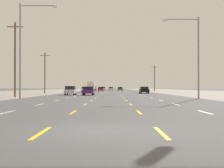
# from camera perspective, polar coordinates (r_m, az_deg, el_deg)

# --- Properties ---
(ground_plane) EXTENTS (572.00, 572.00, 0.00)m
(ground_plane) POSITION_cam_1_polar(r_m,az_deg,el_deg) (75.65, 0.01, -1.61)
(ground_plane) COLOR #4C4C4F
(lot_apron_left) EXTENTS (28.00, 440.00, 0.01)m
(lot_apron_left) POSITION_cam_1_polar(r_m,az_deg,el_deg) (79.70, -18.09, -1.52)
(lot_apron_left) COLOR gray
(lot_apron_left) RESTS_ON ground
(lot_apron_right) EXTENTS (28.00, 440.00, 0.01)m
(lot_apron_right) POSITION_cam_1_polar(r_m,az_deg,el_deg) (79.50, 18.16, -1.53)
(lot_apron_right) COLOR gray
(lot_apron_right) RESTS_ON ground
(lane_markings) EXTENTS (10.64, 227.60, 0.01)m
(lane_markings) POSITION_cam_1_polar(r_m,az_deg,el_deg) (114.15, 0.09, -1.26)
(lane_markings) COLOR white
(lane_markings) RESTS_ON ground
(signal_span_wire) EXTENTS (27.41, 0.53, 9.93)m
(signal_span_wire) POSITION_cam_1_polar(r_m,az_deg,el_deg) (19.95, -1.17, 12.01)
(signal_span_wire) COLOR brown
(signal_span_wire) RESTS_ON ground
(sedan_inner_left_nearest) EXTENTS (1.80, 4.50, 1.46)m
(sedan_inner_left_nearest) POSITION_cam_1_polar(r_m,az_deg,el_deg) (52.82, -4.03, -1.22)
(sedan_inner_left_nearest) COLOR #4C196B
(sedan_inner_left_nearest) RESTS_ON ground
(hatchback_far_left_near) EXTENTS (1.72, 3.90, 1.54)m
(hatchback_far_left_near) POSITION_cam_1_polar(r_m,az_deg,el_deg) (54.31, -7.29, -1.17)
(hatchback_far_left_near) COLOR silver
(hatchback_far_left_near) RESTS_ON ground
(sedan_far_right_mid) EXTENTS (1.80, 4.50, 1.46)m
(sedan_far_right_mid) POSITION_cam_1_polar(r_m,az_deg,el_deg) (67.44, 6.10, -1.08)
(sedan_far_right_mid) COLOR black
(sedan_far_right_mid) RESTS_ON ground
(sedan_far_left_midfar) EXTENTS (1.80, 4.50, 1.46)m
(sedan_far_left_midfar) POSITION_cam_1_polar(r_m,az_deg,el_deg) (83.84, -4.66, -0.99)
(sedan_far_left_midfar) COLOR white
(sedan_far_left_midfar) RESTS_ON ground
(sedan_inner_left_far) EXTENTS (1.80, 4.50, 1.46)m
(sedan_inner_left_far) POSITION_cam_1_polar(r_m,az_deg,el_deg) (104.28, -1.81, -0.91)
(sedan_inner_left_far) COLOR red
(sedan_inner_left_far) RESTS_ON ground
(box_truck_far_left_farther) EXTENTS (2.40, 7.20, 3.23)m
(box_truck_far_left_farther) POSITION_cam_1_polar(r_m,az_deg,el_deg) (110.28, -3.52, -0.33)
(box_truck_far_left_farther) COLOR #B28C33
(box_truck_far_left_farther) RESTS_ON ground
(sedan_inner_right_farthest) EXTENTS (1.80, 4.50, 1.46)m
(sedan_inner_right_farthest) POSITION_cam_1_polar(r_m,az_deg,el_deg) (118.11, 1.74, -0.88)
(sedan_inner_right_farthest) COLOR #235B2D
(sedan_inner_right_farthest) RESTS_ON ground
(sedan_center_turn_distant_a) EXTENTS (1.80, 4.50, 1.46)m
(sedan_center_turn_distant_a) POSITION_cam_1_polar(r_m,az_deg,el_deg) (121.91, 0.06, -0.87)
(sedan_center_turn_distant_a) COLOR white
(sedan_center_turn_distant_a) RESTS_ON ground
(suv_far_left_distant_b) EXTENTS (1.98, 4.90, 1.98)m
(suv_far_left_distant_b) POSITION_cam_1_polar(r_m,az_deg,el_deg) (127.46, -3.09, -0.73)
(suv_far_left_distant_b) COLOR maroon
(suv_far_left_distant_b) RESTS_ON ground
(hatchback_inner_left_distant_c) EXTENTS (1.72, 3.90, 1.54)m
(hatchback_inner_left_distant_c) POSITION_cam_1_polar(r_m,az_deg,el_deg) (128.81, -1.38, -0.84)
(hatchback_inner_left_distant_c) COLOR silver
(hatchback_inner_left_distant_c) RESTS_ON ground
(streetlight_left_row_0) EXTENTS (4.32, 0.26, 10.88)m
(streetlight_left_row_0) POSITION_cam_1_polar(r_m,az_deg,el_deg) (37.32, -15.51, 7.00)
(streetlight_left_row_0) COLOR gray
(streetlight_left_row_0) RESTS_ON ground
(streetlight_right_row_0) EXTENTS (4.15, 0.26, 9.33)m
(streetlight_right_row_0) POSITION_cam_1_polar(r_m,az_deg,el_deg) (37.04, 15.03, 5.77)
(streetlight_right_row_0) COLOR gray
(streetlight_right_row_0) RESTS_ON ground
(utility_pole_left_row_0) EXTENTS (2.20, 0.26, 10.15)m
(utility_pole_left_row_0) POSITION_cam_1_polar(r_m,az_deg,el_deg) (44.59, -16.96, 4.50)
(utility_pole_left_row_0) COLOR brown
(utility_pole_left_row_0) RESTS_ON ground
(utility_pole_left_row_1) EXTENTS (2.20, 0.26, 8.93)m
(utility_pole_left_row_1) POSITION_cam_1_polar(r_m,az_deg,el_deg) (70.23, -11.85, 2.13)
(utility_pole_left_row_1) COLOR brown
(utility_pole_left_row_1) RESTS_ON ground
(utility_pole_right_row_2) EXTENTS (2.20, 0.26, 8.39)m
(utility_pole_right_row_2) POSITION_cam_1_polar(r_m,az_deg,el_deg) (101.11, 7.98, 1.14)
(utility_pole_right_row_2) COLOR brown
(utility_pole_right_row_2) RESTS_ON ground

